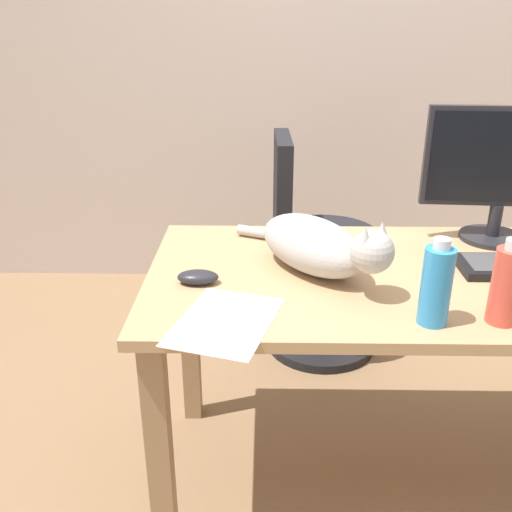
# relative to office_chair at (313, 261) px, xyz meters

# --- Properties ---
(ground_plane) EXTENTS (8.00, 8.00, 0.00)m
(ground_plane) POSITION_rel_office_chair_xyz_m (0.23, -0.81, -0.42)
(ground_plane) COLOR #846647
(back_wall) EXTENTS (6.00, 0.04, 2.60)m
(back_wall) POSITION_rel_office_chair_xyz_m (0.23, 0.76, 0.88)
(back_wall) COLOR beige
(back_wall) RESTS_ON ground_plane
(desk) EXTENTS (1.52, 0.74, 0.74)m
(desk) POSITION_rel_office_chair_xyz_m (0.23, -0.81, 0.22)
(desk) COLOR tan
(desk) RESTS_ON ground_plane
(office_chair) EXTENTS (0.48, 0.48, 0.95)m
(office_chair) POSITION_rel_office_chair_xyz_m (0.00, 0.00, 0.00)
(office_chair) COLOR black
(office_chair) RESTS_ON ground_plane
(monitor) EXTENTS (0.48, 0.20, 0.41)m
(monitor) POSITION_rel_office_chair_xyz_m (0.51, -0.55, 0.55)
(monitor) COLOR #232328
(monitor) RESTS_ON desk
(cat) EXTENTS (0.41, 0.50, 0.20)m
(cat) POSITION_rel_office_chair_xyz_m (-0.06, -0.81, 0.40)
(cat) COLOR #B2ADA8
(cat) RESTS_ON desk
(computer_mouse) EXTENTS (0.11, 0.06, 0.04)m
(computer_mouse) POSITION_rel_office_chair_xyz_m (-0.38, -0.88, 0.34)
(computer_mouse) COLOR #232328
(computer_mouse) RESTS_ON desk
(paper_sheet) EXTENTS (0.29, 0.34, 0.00)m
(paper_sheet) POSITION_rel_office_chair_xyz_m (-0.30, -1.08, 0.32)
(paper_sheet) COLOR white
(paper_sheet) RESTS_ON desk
(water_bottle) EXTENTS (0.07, 0.07, 0.21)m
(water_bottle) POSITION_rel_office_chair_xyz_m (0.34, -1.07, 0.41)
(water_bottle) COLOR #D84C3D
(water_bottle) RESTS_ON desk
(spray_bottle) EXTENTS (0.07, 0.07, 0.21)m
(spray_bottle) POSITION_rel_office_chair_xyz_m (0.18, -1.08, 0.42)
(spray_bottle) COLOR #2D8CD1
(spray_bottle) RESTS_ON desk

